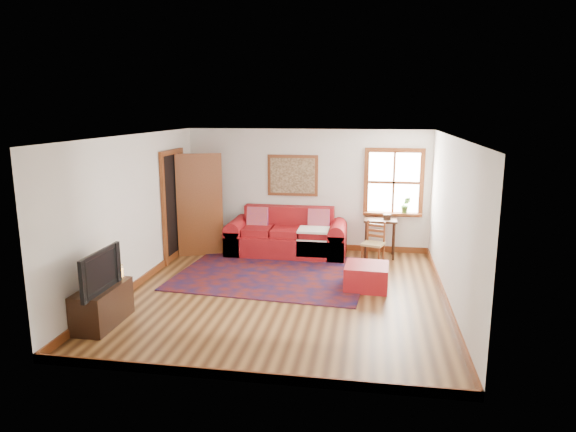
% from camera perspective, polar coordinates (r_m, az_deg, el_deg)
% --- Properties ---
extents(ground, '(5.50, 5.50, 0.00)m').
position_cam_1_polar(ground, '(8.32, -0.33, -8.59)').
color(ground, '#482913').
rests_on(ground, ground).
extents(room_envelope, '(5.04, 5.54, 2.52)m').
position_cam_1_polar(room_envelope, '(7.91, -0.32, 2.73)').
color(room_envelope, silver).
rests_on(room_envelope, ground).
extents(window, '(1.18, 0.20, 1.38)m').
position_cam_1_polar(window, '(10.52, 11.80, 2.91)').
color(window, white).
rests_on(window, ground).
extents(doorway, '(0.89, 1.08, 2.14)m').
position_cam_1_polar(doorway, '(10.26, -10.87, 1.34)').
color(doorway, black).
rests_on(doorway, ground).
extents(framed_artwork, '(1.05, 0.07, 0.85)m').
position_cam_1_polar(framed_artwork, '(10.60, 0.52, 4.52)').
color(framed_artwork, brown).
rests_on(framed_artwork, ground).
extents(persian_rug, '(3.47, 2.87, 0.02)m').
position_cam_1_polar(persian_rug, '(9.25, -1.69, -6.39)').
color(persian_rug, '#59140C').
rests_on(persian_rug, ground).
extents(red_leather_sofa, '(2.38, 0.98, 0.93)m').
position_cam_1_polar(red_leather_sofa, '(10.43, -0.09, -2.54)').
color(red_leather_sofa, maroon).
rests_on(red_leather_sofa, ground).
extents(red_ottoman, '(0.73, 0.73, 0.40)m').
position_cam_1_polar(red_ottoman, '(8.59, 8.72, -6.65)').
color(red_ottoman, maroon).
rests_on(red_ottoman, ground).
extents(side_table, '(0.64, 0.48, 0.77)m').
position_cam_1_polar(side_table, '(10.30, 10.20, -1.01)').
color(side_table, black).
rests_on(side_table, ground).
extents(ladder_back_chair, '(0.48, 0.46, 0.82)m').
position_cam_1_polar(ladder_back_chair, '(9.82, 9.54, -2.85)').
color(ladder_back_chair, tan).
rests_on(ladder_back_chair, ground).
extents(media_cabinet, '(0.44, 0.98, 0.54)m').
position_cam_1_polar(media_cabinet, '(7.55, -19.92, -9.34)').
color(media_cabinet, black).
rests_on(media_cabinet, ground).
extents(television, '(0.13, 0.98, 0.56)m').
position_cam_1_polar(television, '(7.22, -20.74, -5.74)').
color(television, black).
rests_on(television, media_cabinet).
extents(candle_hurricane, '(0.12, 0.12, 0.18)m').
position_cam_1_polar(candle_hurricane, '(7.77, -18.23, -5.86)').
color(candle_hurricane, silver).
rests_on(candle_hurricane, media_cabinet).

